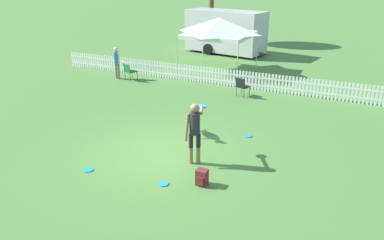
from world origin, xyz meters
name	(u,v)px	position (x,y,z in m)	size (l,w,h in m)	color
ground_plane	(164,153)	(0.00, 0.00, 0.00)	(240.00, 240.00, 0.00)	#4C7A38
handler_person	(195,126)	(1.05, -0.15, 1.07)	(0.45, 1.13, 1.71)	#8C664C
leaping_dog	(190,119)	(0.12, 1.51, 0.52)	(0.69, 1.07, 0.85)	brown
frisbee_near_handler	(248,136)	(1.83, 2.17, 0.01)	(0.25, 0.25, 0.02)	#1E8CD8
frisbee_near_dog	(88,170)	(-1.28, -1.75, 0.01)	(0.25, 0.25, 0.02)	#1E8CD8
frisbee_midfield	(164,184)	(0.84, -1.50, 0.01)	(0.25, 0.25, 0.02)	#1E8CD8
backpack_on_grass	(202,177)	(1.69, -1.11, 0.20)	(0.27, 0.27, 0.41)	maroon
picket_fence	(243,80)	(0.00, 7.12, 0.40)	(19.69, 0.04, 0.80)	white
folding_chair_blue_left	(129,70)	(-5.33, 6.08, 0.48)	(0.64, 0.65, 0.81)	#333338
folding_chair_center	(242,85)	(0.33, 5.96, 0.49)	(0.58, 0.59, 0.81)	#333338
canopy_tent_main	(219,27)	(-2.14, 9.50, 2.26)	(3.21, 3.21, 2.74)	silver
spectator_standing	(117,60)	(-6.02, 6.07, 0.92)	(0.40, 0.27, 1.53)	#7A705B
equipment_trailer	(225,31)	(-3.53, 14.14, 1.39)	(5.83, 2.85, 2.65)	#B7B7B7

